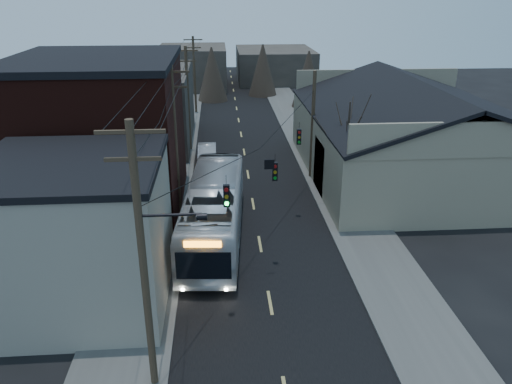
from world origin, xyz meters
The scene contains 13 objects.
road_surface centered at (0.00, 30.00, 0.01)m, with size 9.00×110.00×0.02m, color black.
sidewalk_left centered at (-6.50, 30.00, 0.06)m, with size 4.00×110.00×0.12m, color #474744.
sidewalk_right centered at (6.50, 30.00, 0.06)m, with size 4.00×110.00×0.12m, color #474744.
building_clapboard centered at (-9.00, 9.00, 3.50)m, with size 8.00×8.00×7.00m, color gray.
building_brick centered at (-10.00, 20.00, 5.00)m, with size 10.00×12.00×10.00m, color black.
building_left_far centered at (-9.50, 36.00, 3.50)m, with size 9.00×14.00×7.00m, color #332E29.
warehouse centered at (13.00, 25.00, 2.70)m, with size 16.16×20.60×7.73m.
building_far_left centered at (-6.00, 65.00, 3.00)m, with size 10.00×12.00×6.00m, color #332E29.
building_far_right centered at (7.00, 70.00, 2.50)m, with size 12.00×14.00×5.00m, color #332E29.
bare_tree centered at (6.50, 20.00, 3.60)m, with size 0.40×0.40×7.20m, color black.
utility_lines centered at (-3.11, 24.14, 4.95)m, with size 11.24×45.28×10.50m.
bus centered at (-2.68, 15.05, 1.84)m, with size 3.09×13.23×3.68m, color silver.
parked_car centered at (-3.37, 29.51, 0.75)m, with size 1.58×4.54×1.50m, color #A2A4A9.
Camera 1 is at (-2.21, -12.31, 14.28)m, focal length 35.00 mm.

